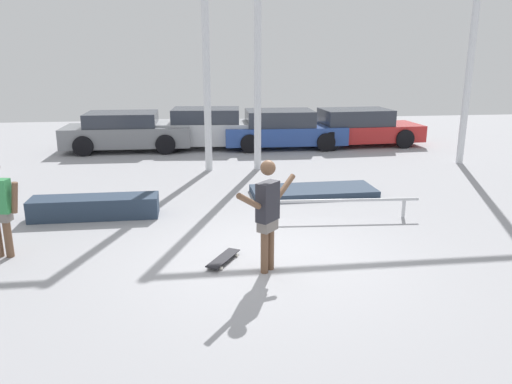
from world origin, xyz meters
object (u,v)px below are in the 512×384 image
parked_car_silver (210,129)px  parked_car_blue (283,129)px  skateboard (223,258)px  parked_car_grey (126,132)px  parked_car_red (358,128)px  skateboarder (268,210)px  manual_pad (313,191)px  grind_box (95,207)px  grind_rail (340,203)px

parked_car_silver → parked_car_blue: size_ratio=1.02×
skateboard → parked_car_grey: size_ratio=0.19×
parked_car_silver → parked_car_red: (5.30, -0.20, -0.04)m
skateboard → parked_car_blue: 10.23m
skateboarder → parked_car_blue: 10.47m
parked_car_grey → parked_car_blue: (5.39, -0.17, -0.00)m
parked_car_grey → parked_car_silver: size_ratio=0.99×
manual_pad → parked_car_blue: 6.17m
parked_car_grey → parked_car_red: bearing=0.3°
skateboarder → parked_car_blue: (2.11, 10.25, -0.34)m
skateboarder → grind_box: size_ratio=0.69×
parked_car_silver → manual_pad: bearing=-65.9°
parked_car_blue → skateboarder: bearing=-100.1°
skateboarder → grind_box: bearing=88.5°
parked_car_grey → parked_car_silver: 2.85m
skateboard → grind_rail: (2.47, 1.85, 0.28)m
parked_car_grey → parked_car_blue: bearing=-0.8°
manual_pad → parked_car_grey: (-5.00, 6.30, 0.56)m
parked_car_silver → parked_car_blue: 2.55m
skateboarder → grind_box: (-3.07, 3.01, -0.76)m
skateboarder → grind_rail: bearing=4.1°
skateboard → grind_box: (-2.42, 2.60, 0.15)m
skateboarder → grind_box: 4.37m
skateboard → grind_box: 3.56m
parked_car_silver → grind_box: bearing=-103.9°
grind_rail → parked_car_red: size_ratio=0.71×
parked_car_blue → parked_car_red: parked_car_blue is taller
grind_rail → parked_car_grey: bearing=122.0°
grind_box → manual_pad: size_ratio=0.87×
skateboard → grind_box: size_ratio=0.33×
skateboard → parked_car_blue: bearing=14.8°
manual_pad → parked_car_red: 6.98m
grind_rail → skateboard: bearing=-143.1°
skateboarder → manual_pad: skateboarder is taller
skateboarder → manual_pad: (1.72, 4.11, -0.90)m
grind_box → parked_car_red: (7.94, 7.31, 0.42)m
grind_box → skateboard: bearing=-47.0°
skateboarder → parked_car_red: bearing=17.6°
skateboard → manual_pad: 4.40m
grind_box → manual_pad: grind_box is taller
skateboard → parked_car_silver: bearing=29.2°
parked_car_red → parked_car_silver: bearing=175.1°
skateboarder → grind_box: skateboarder is taller
grind_rail → parked_car_grey: 9.62m
parked_car_grey → skateboard: bearing=-74.3°
manual_pad → grind_rail: size_ratio=0.92×
grind_box → parked_car_grey: (-0.21, 7.41, 0.42)m
grind_box → parked_car_silver: bearing=70.6°
parked_car_blue → parked_car_red: bearing=2.9°
skateboarder → grind_rail: size_ratio=0.55×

